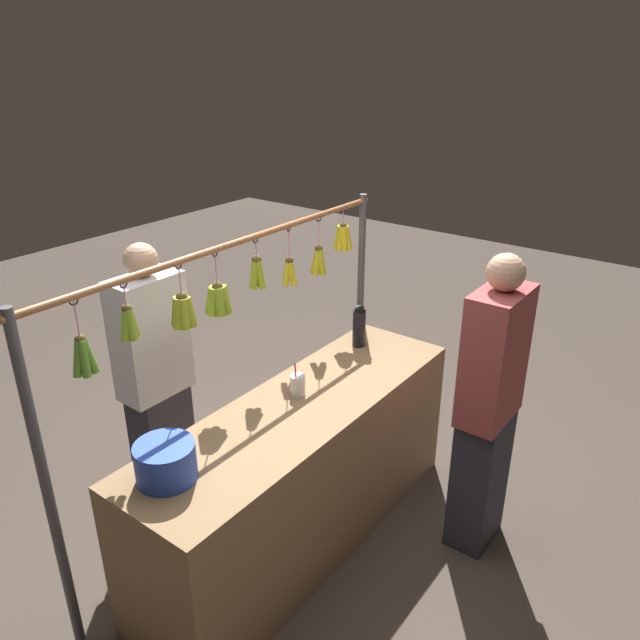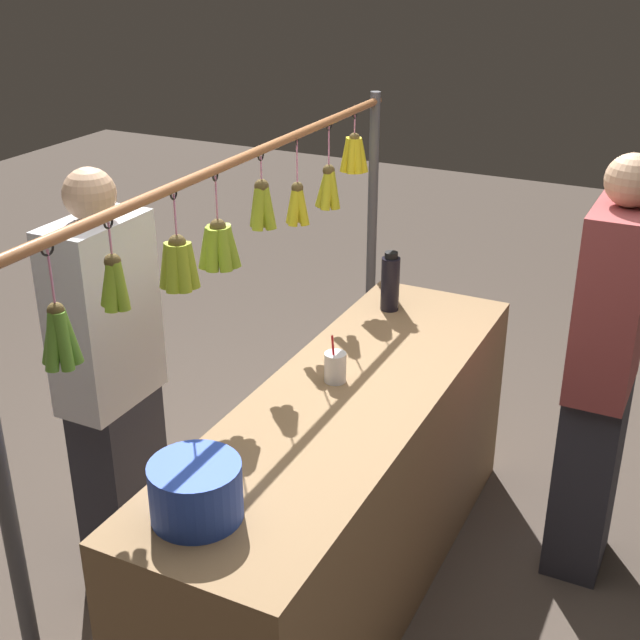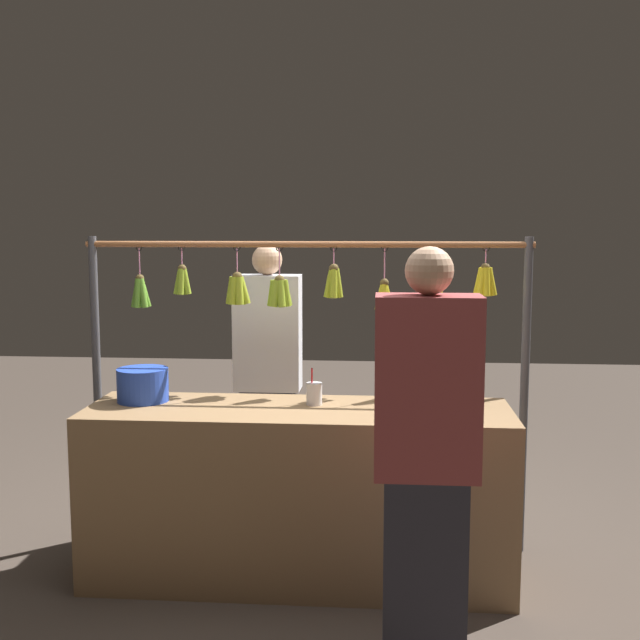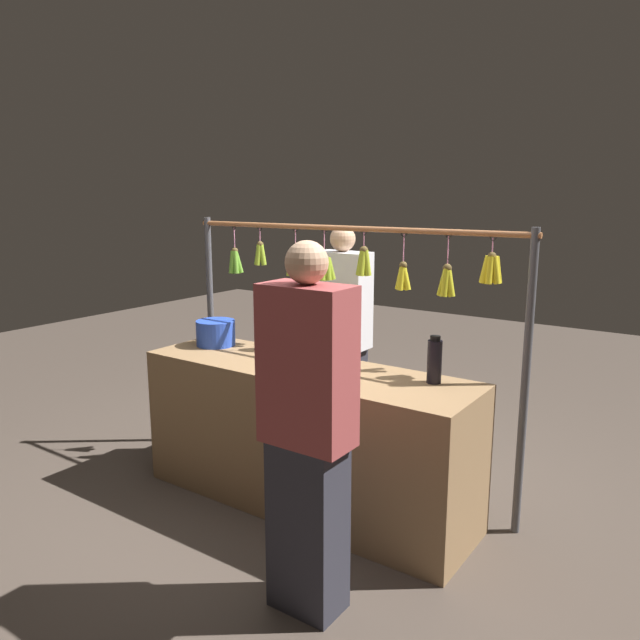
{
  "view_description": "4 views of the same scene",
  "coord_description": "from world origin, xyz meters",
  "views": [
    {
      "loc": [
        2.03,
        1.65,
        2.45
      ],
      "look_at": [
        -0.16,
        0.0,
        1.24
      ],
      "focal_mm": 34.44,
      "sensor_mm": 36.0,
      "label": 1
    },
    {
      "loc": [
        2.32,
        1.05,
        2.28
      ],
      "look_at": [
        0.2,
        0.0,
        1.2
      ],
      "focal_mm": 48.39,
      "sensor_mm": 36.0,
      "label": 2
    },
    {
      "loc": [
        -0.39,
        3.52,
        1.69
      ],
      "look_at": [
        -0.1,
        0.0,
        1.26
      ],
      "focal_mm": 42.97,
      "sensor_mm": 36.0,
      "label": 3
    },
    {
      "loc": [
        -1.99,
        2.72,
        1.8
      ],
      "look_at": [
        -0.1,
        0.0,
        1.12
      ],
      "focal_mm": 34.58,
      "sensor_mm": 36.0,
      "label": 4
    }
  ],
  "objects": [
    {
      "name": "market_counter",
      "position": [
        0.0,
        0.0,
        0.42
      ],
      "size": [
        2.01,
        0.58,
        0.84
      ],
      "primitive_type": "cube",
      "color": "olive",
      "rests_on": "ground"
    },
    {
      "name": "display_rack",
      "position": [
        -0.01,
        -0.39,
        1.21
      ],
      "size": [
        2.31,
        0.14,
        1.64
      ],
      "color": "#4C4C51",
      "rests_on": "ground"
    },
    {
      "name": "ground_plane",
      "position": [
        0.0,
        0.0,
        0.0
      ],
      "size": [
        12.0,
        12.0,
        0.0
      ],
      "primitive_type": "plane",
      "color": "#493E35"
    },
    {
      "name": "water_bottle",
      "position": [
        -0.73,
        -0.14,
        0.96
      ],
      "size": [
        0.08,
        0.08,
        0.25
      ],
      "color": "black",
      "rests_on": "market_counter"
    },
    {
      "name": "customer_person",
      "position": [
        -0.56,
        0.75,
        0.8
      ],
      "size": [
        0.39,
        0.21,
        1.62
      ],
      "color": "#2D2D38",
      "rests_on": "ground"
    },
    {
      "name": "drink_cup",
      "position": [
        -0.07,
        -0.08,
        0.89
      ],
      "size": [
        0.08,
        0.08,
        0.18
      ],
      "color": "silver",
      "rests_on": "market_counter"
    },
    {
      "name": "blue_bucket",
      "position": [
        0.77,
        -0.08,
        0.92
      ],
      "size": [
        0.25,
        0.25,
        0.16
      ],
      "primitive_type": "cylinder",
      "color": "blue",
      "rests_on": "market_counter"
    },
    {
      "name": "vendor_person",
      "position": [
        0.26,
        -0.79,
        0.79
      ],
      "size": [
        0.38,
        0.2,
        1.59
      ],
      "color": "#2D2D38",
      "rests_on": "ground"
    }
  ]
}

